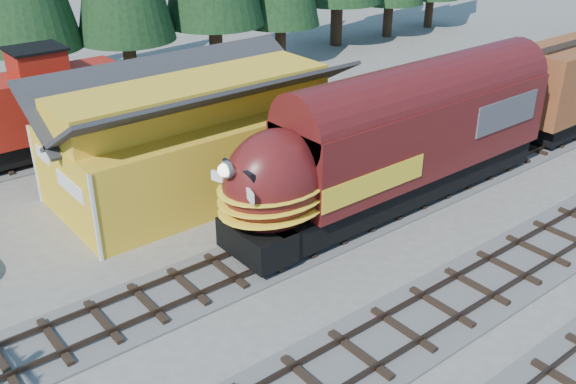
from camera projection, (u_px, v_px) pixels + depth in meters
ground at (369, 295)px, 21.10m from camera, size 120.00×120.00×0.00m
track_siding at (462, 174)px, 29.47m from camera, size 68.00×3.20×0.33m
depot at (197, 124)px, 27.12m from camera, size 12.80×7.00×5.30m
locomotive at (389, 150)px, 25.51m from camera, size 16.39×3.26×4.46m
caboose at (26, 112)px, 29.94m from camera, size 9.48×2.75×4.93m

